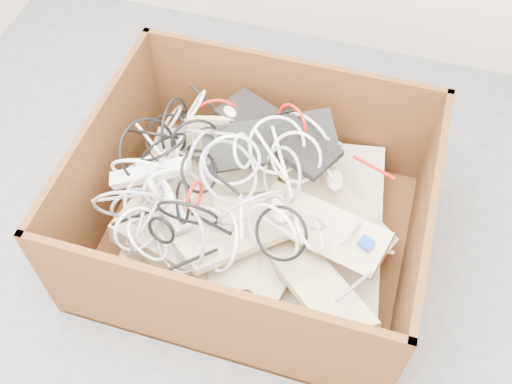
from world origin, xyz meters
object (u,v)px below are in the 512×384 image
(power_strip_right, at_px, (163,195))
(power_strip_left, at_px, (151,173))
(cardboard_box, at_px, (250,220))
(vga_plug, at_px, (366,243))

(power_strip_right, bearing_deg, power_strip_left, -179.82)
(cardboard_box, xyz_separation_m, power_strip_left, (-0.35, -0.05, 0.22))
(cardboard_box, xyz_separation_m, power_strip_right, (-0.29, -0.10, 0.18))
(vga_plug, bearing_deg, power_strip_left, -163.58)
(power_strip_left, xyz_separation_m, vga_plug, (0.78, -0.06, -0.00))
(vga_plug, bearing_deg, power_strip_right, -159.64)
(power_strip_left, relative_size, vga_plug, 6.61)
(cardboard_box, bearing_deg, power_strip_left, -172.19)
(cardboard_box, relative_size, vga_plug, 26.52)
(cardboard_box, relative_size, power_strip_right, 3.81)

